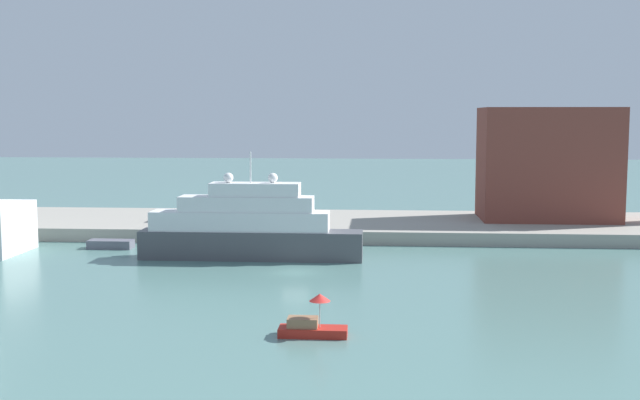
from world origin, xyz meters
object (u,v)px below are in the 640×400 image
large_yacht (248,228)px  work_barge (111,244)px  person_figure (192,217)px  harbor_building (547,164)px  mooring_bollard (280,225)px  parked_car (169,217)px  small_motorboat (311,325)px

large_yacht → work_barge: bearing=162.4°
work_barge → person_figure: bearing=55.0°
harbor_building → mooring_bollard: bearing=-160.8°
harbor_building → person_figure: harbor_building is taller
large_yacht → person_figure: (-9.48, 14.93, -0.87)m
large_yacht → parked_car: (-12.75, 16.42, -1.04)m
parked_car → mooring_bollard: (14.72, -5.64, -0.12)m
large_yacht → harbor_building: size_ratio=1.37×
mooring_bollard → person_figure: bearing=160.1°
small_motorboat → parked_car: bearing=116.0°
work_barge → mooring_bollard: 19.19m
large_yacht → mooring_bollard: size_ratio=25.54×
large_yacht → work_barge: 17.32m
work_barge → harbor_building: (51.04, 17.05, 8.17)m
large_yacht → mooring_bollard: 11.02m
mooring_bollard → work_barge: bearing=-162.9°
small_motorboat → mooring_bollard: small_motorboat is taller
large_yacht → small_motorboat: 29.59m
small_motorboat → parked_car: (-21.72, 44.51, 1.34)m
small_motorboat → work_barge: (-25.29, 33.26, -0.30)m
harbor_building → mooring_bollard: (-32.75, -11.44, -6.64)m
small_motorboat → mooring_bollard: size_ratio=5.12×
work_barge → harbor_building: size_ratio=0.29×
large_yacht → work_barge: large_yacht is taller
large_yacht → mooring_bollard: bearing=79.6°
large_yacht → parked_car: bearing=127.8°
small_motorboat → work_barge: 41.78m
large_yacht → work_barge: size_ratio=4.67×
work_barge → person_figure: person_figure is taller
large_yacht → person_figure: size_ratio=14.25×
harbor_building → person_figure: size_ratio=10.43×
harbor_building → person_figure: (-44.21, -7.29, -6.35)m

